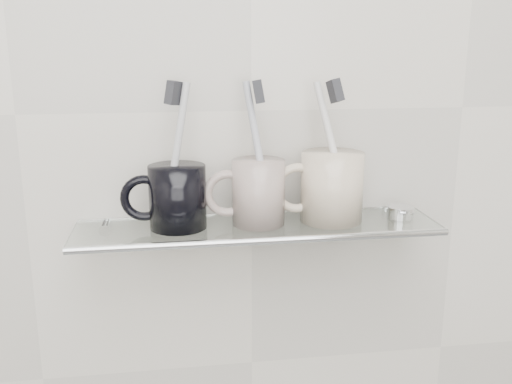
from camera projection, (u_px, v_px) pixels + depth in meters
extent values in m
plane|color=beige|center=(251.00, 111.00, 0.81)|extent=(2.50, 0.00, 2.50)
cube|color=silver|center=(258.00, 227.00, 0.79)|extent=(0.50, 0.12, 0.01)
cylinder|color=silver|center=(265.00, 241.00, 0.73)|extent=(0.50, 0.01, 0.01)
cylinder|color=silver|center=(106.00, 231.00, 0.80)|extent=(0.02, 0.03, 0.02)
cylinder|color=silver|center=(390.00, 218.00, 0.87)|extent=(0.02, 0.03, 0.02)
cylinder|color=black|center=(178.00, 197.00, 0.76)|extent=(0.08, 0.08, 0.09)
torus|color=black|center=(144.00, 198.00, 0.76)|extent=(0.06, 0.01, 0.06)
cylinder|color=silver|center=(176.00, 154.00, 0.75)|extent=(0.05, 0.01, 0.19)
cube|color=#26272B|center=(174.00, 93.00, 0.73)|extent=(0.03, 0.03, 0.03)
cylinder|color=silver|center=(258.00, 192.00, 0.78)|extent=(0.09, 0.09, 0.09)
torus|color=silver|center=(228.00, 193.00, 0.77)|extent=(0.07, 0.01, 0.07)
cylinder|color=#9EA2AF|center=(258.00, 152.00, 0.77)|extent=(0.04, 0.04, 0.19)
cube|color=#26272B|center=(259.00, 92.00, 0.75)|extent=(0.02, 0.03, 0.03)
cylinder|color=beige|center=(332.00, 187.00, 0.79)|extent=(0.09, 0.09, 0.10)
torus|color=beige|center=(297.00, 188.00, 0.79)|extent=(0.07, 0.01, 0.07)
cylinder|color=silver|center=(333.00, 150.00, 0.78)|extent=(0.05, 0.05, 0.19)
cube|color=#26272B|center=(335.00, 91.00, 0.76)|extent=(0.02, 0.03, 0.04)
cylinder|color=silver|center=(400.00, 212.00, 0.82)|extent=(0.04, 0.04, 0.02)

